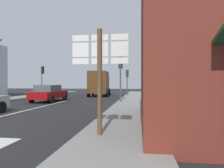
# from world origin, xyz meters

# --- Properties ---
(ground_plane) EXTENTS (80.00, 80.00, 0.00)m
(ground_plane) POSITION_xyz_m (0.00, 10.00, 0.00)
(ground_plane) COLOR #232326
(sidewalk_right) EXTENTS (2.51, 44.00, 0.14)m
(sidewalk_right) POSITION_xyz_m (6.13, 8.00, 0.07)
(sidewalk_right) COLOR gray
(sidewalk_right) RESTS_ON ground
(lane_centre_stripe) EXTENTS (0.16, 12.00, 0.01)m
(lane_centre_stripe) POSITION_xyz_m (0.00, 6.00, 0.01)
(lane_centre_stripe) COLOR silver
(lane_centre_stripe) RESTS_ON ground
(sedan_far) EXTENTS (2.03, 4.23, 1.47)m
(sedan_far) POSITION_xyz_m (-1.21, 11.00, 0.76)
(sedan_far) COLOR maroon
(sedan_far) RESTS_ON ground
(delivery_truck) EXTENTS (2.81, 5.15, 3.05)m
(delivery_truck) POSITION_xyz_m (1.67, 18.73, 1.65)
(delivery_truck) COLOR #4C2D14
(delivery_truck) RESTS_ON ground
(route_sign_post) EXTENTS (1.66, 0.14, 3.20)m
(route_sign_post) POSITION_xyz_m (5.55, 0.38, 2.00)
(route_sign_post) COLOR brown
(route_sign_post) RESTS_ON ground
(traffic_light_far_right) EXTENTS (0.30, 0.49, 3.28)m
(traffic_light_far_right) POSITION_xyz_m (5.17, 18.82, 2.43)
(traffic_light_far_right) COLOR #47474C
(traffic_light_far_right) RESTS_ON ground
(traffic_light_far_left) EXTENTS (0.30, 0.49, 3.69)m
(traffic_light_far_left) POSITION_xyz_m (-5.17, 17.32, 2.73)
(traffic_light_far_left) COLOR #47474C
(traffic_light_far_left) RESTS_ON ground
(traffic_light_near_right) EXTENTS (0.30, 0.49, 3.72)m
(traffic_light_near_right) POSITION_xyz_m (5.17, 10.37, 2.75)
(traffic_light_near_right) COLOR #47474C
(traffic_light_near_right) RESTS_ON ground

